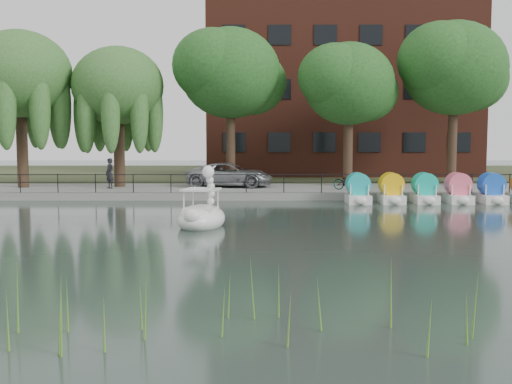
{
  "coord_description": "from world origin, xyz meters",
  "views": [
    {
      "loc": [
        0.45,
        -20.64,
        3.63
      ],
      "look_at": [
        0.5,
        4.0,
        1.3
      ],
      "focal_mm": 45.0,
      "sensor_mm": 36.0,
      "label": 1
    }
  ],
  "objects_px": {
    "minivan": "(230,173)",
    "swan_boat": "(202,213)",
    "bicycle": "(349,181)",
    "pedestrian": "(110,171)"
  },
  "relations": [
    {
      "from": "bicycle",
      "to": "pedestrian",
      "type": "bearing_deg",
      "value": 112.19
    },
    {
      "from": "swan_boat",
      "to": "minivan",
      "type": "bearing_deg",
      "value": 100.48
    },
    {
      "from": "bicycle",
      "to": "swan_boat",
      "type": "relative_size",
      "value": 0.57
    },
    {
      "from": "minivan",
      "to": "swan_boat",
      "type": "bearing_deg",
      "value": -175.63
    },
    {
      "from": "pedestrian",
      "to": "swan_boat",
      "type": "distance_m",
      "value": 13.5
    },
    {
      "from": "minivan",
      "to": "bicycle",
      "type": "bearing_deg",
      "value": -100.21
    },
    {
      "from": "pedestrian",
      "to": "swan_boat",
      "type": "xyz_separation_m",
      "value": [
        6.21,
        -11.95,
        -0.89
      ]
    },
    {
      "from": "bicycle",
      "to": "swan_boat",
      "type": "xyz_separation_m",
      "value": [
        -7.22,
        -11.02,
        -0.4
      ]
    },
    {
      "from": "swan_boat",
      "to": "pedestrian",
      "type": "bearing_deg",
      "value": 130.37
    },
    {
      "from": "pedestrian",
      "to": "swan_boat",
      "type": "height_order",
      "value": "pedestrian"
    }
  ]
}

